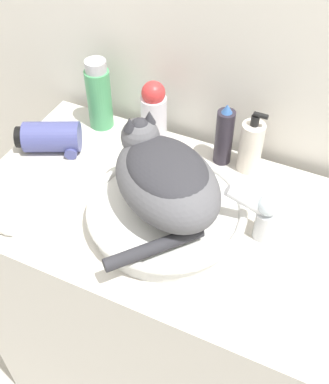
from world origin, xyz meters
name	(u,v)px	position (x,y,z in m)	size (l,w,h in m)	color
wall_back	(235,27)	(0.00, 0.59, 1.20)	(8.00, 0.05, 2.40)	silver
vanity_counter	(173,313)	(0.00, 0.27, 0.44)	(0.97, 0.53, 0.89)	beige
sink_basin	(167,212)	(-0.01, 0.23, 0.92)	(0.36, 0.36, 0.06)	silver
cat	(165,177)	(-0.01, 0.24, 1.02)	(0.34, 0.38, 0.17)	#56565B
faucet	(262,214)	(0.19, 0.28, 0.96)	(0.12, 0.06, 0.14)	silver
soap_pump_bottle	(251,146)	(0.10, 0.48, 0.96)	(0.06, 0.06, 0.17)	silver
lotion_bottle_white	(154,113)	(-0.16, 0.48, 0.98)	(0.07, 0.07, 0.18)	silver
mouthwash_bottle	(99,96)	(-0.32, 0.48, 0.99)	(0.07, 0.07, 0.20)	#4CA366
hairspray_can_black	(224,136)	(0.03, 0.48, 0.97)	(0.04, 0.04, 0.17)	#28232D
hair_dryer	(52,137)	(-0.38, 0.34, 0.93)	(0.18, 0.14, 0.08)	#474C8C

